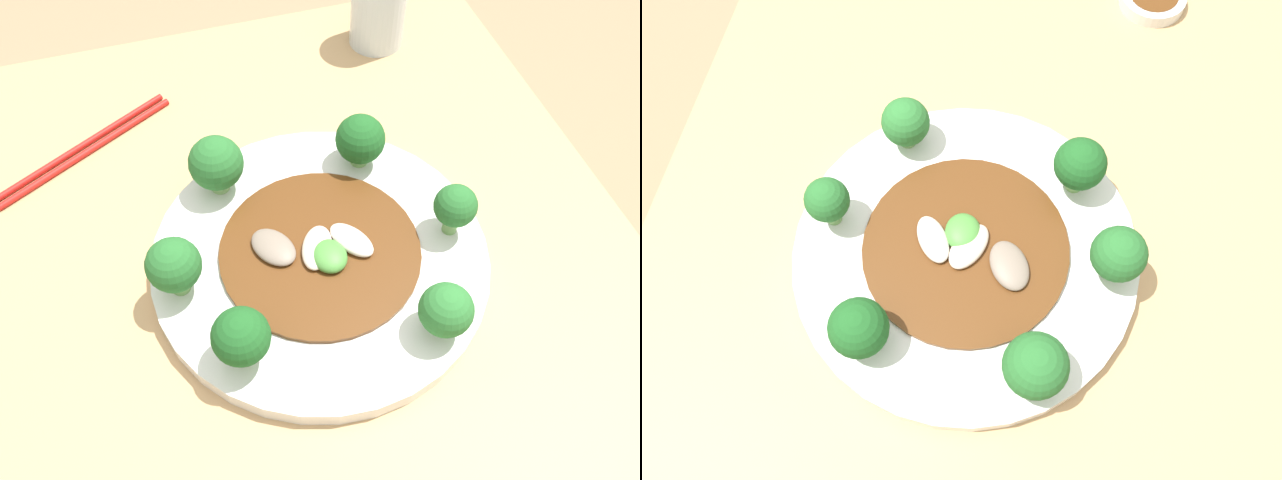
% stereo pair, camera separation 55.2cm
% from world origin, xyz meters
% --- Properties ---
extents(table, '(0.84, 0.70, 0.76)m').
position_xyz_m(table, '(0.00, 0.00, 0.38)').
color(table, tan).
rests_on(table, ground_plane).
extents(plate, '(0.32, 0.32, 0.02)m').
position_xyz_m(plate, '(0.02, -0.04, 0.77)').
color(plate, white).
rests_on(plate, table).
extents(broccoli_southeast, '(0.05, 0.05, 0.06)m').
position_xyz_m(broccoli_southeast, '(0.12, -0.11, 0.81)').
color(broccoli_southeast, '#7AAD5B').
rests_on(broccoli_southeast, plate).
extents(broccoli_south, '(0.04, 0.04, 0.06)m').
position_xyz_m(broccoli_south, '(0.01, -0.16, 0.81)').
color(broccoli_south, '#70A356').
rests_on(broccoli_south, plate).
extents(broccoli_southwest, '(0.05, 0.05, 0.06)m').
position_xyz_m(broccoli_southwest, '(-0.08, -0.11, 0.81)').
color(broccoli_southwest, '#70A356').
rests_on(broccoli_southwest, plate).
extents(broccoli_northeast, '(0.05, 0.05, 0.06)m').
position_xyz_m(broccoli_northeast, '(0.13, 0.04, 0.81)').
color(broccoli_northeast, '#89B76B').
rests_on(broccoli_northeast, plate).
extents(broccoli_north, '(0.05, 0.05, 0.06)m').
position_xyz_m(broccoli_north, '(0.02, 0.10, 0.81)').
color(broccoli_north, '#70A356').
rests_on(broccoli_north, plate).
extents(broccoli_northwest, '(0.05, 0.05, 0.06)m').
position_xyz_m(broccoli_northwest, '(-0.06, 0.06, 0.81)').
color(broccoli_northwest, '#7AAD5B').
rests_on(broccoli_northwest, plate).
extents(stirfry_center, '(0.19, 0.19, 0.02)m').
position_xyz_m(stirfry_center, '(0.02, -0.03, 0.78)').
color(stirfry_center, '#5B3314').
rests_on(stirfry_center, plate).
extents(drinking_glass, '(0.07, 0.07, 0.11)m').
position_xyz_m(drinking_glass, '(0.33, -0.20, 0.81)').
color(drinking_glass, silver).
rests_on(drinking_glass, table).
extents(chopsticks, '(0.13, 0.20, 0.01)m').
position_xyz_m(chopsticks, '(0.24, 0.17, 0.76)').
color(chopsticks, red).
rests_on(chopsticks, table).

